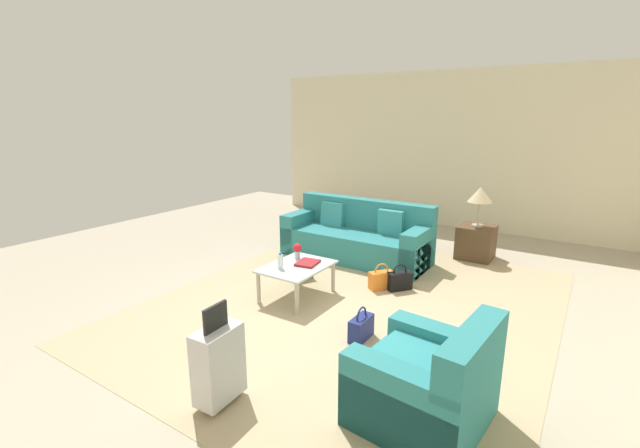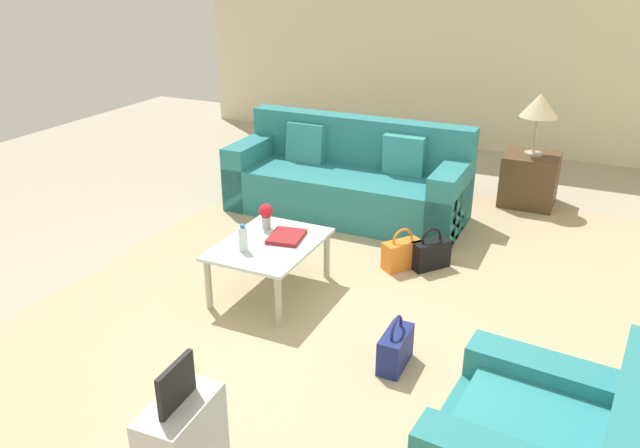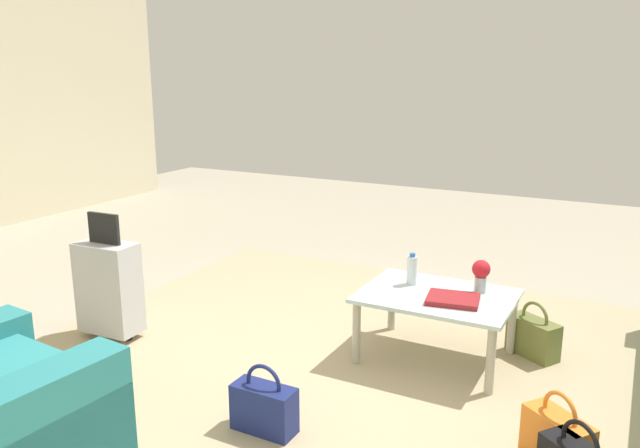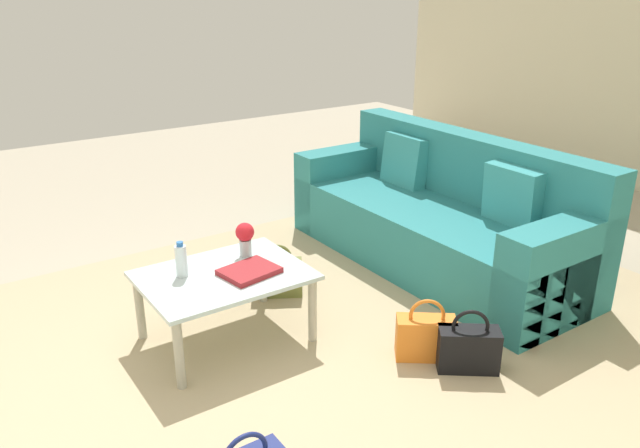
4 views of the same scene
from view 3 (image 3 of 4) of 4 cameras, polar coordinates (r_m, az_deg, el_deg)
The scene contains 10 objects.
ground_plane at distance 3.73m, azimuth 1.91°, elevation -13.87°, with size 12.00×12.00×0.00m, color #A89E89.
area_rug at distance 3.37m, azimuth 9.97°, elevation -17.24°, with size 5.20×4.40×0.01m, color tan.
coffee_table at distance 3.87m, azimuth 10.62°, elevation -7.11°, with size 0.90×0.68×0.42m.
water_bottle at distance 3.97m, azimuth 8.40°, elevation -4.17°, with size 0.06×0.06×0.20m.
coffee_table_book at distance 3.74m, azimuth 12.06°, elevation -6.74°, with size 0.30×0.24×0.03m, color maroon.
flower_vase at distance 3.90m, azimuth 14.50°, elevation -4.37°, with size 0.11×0.11×0.21m.
suitcase_silver at distance 4.33m, azimuth -18.75°, elevation -5.42°, with size 0.41×0.24×0.85m.
handbag_orange at distance 3.14m, azimuth 20.86°, elevation -17.86°, with size 0.34×0.30×0.36m.
handbag_olive at distance 4.14m, azimuth 18.91°, elevation -9.72°, with size 0.35×0.28×0.36m.
handbag_navy at distance 3.19m, azimuth -5.13°, elevation -16.35°, with size 0.32×0.14×0.36m.
Camera 3 is at (-1.44, 2.97, 1.73)m, focal length 35.00 mm.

